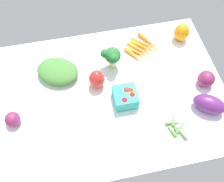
% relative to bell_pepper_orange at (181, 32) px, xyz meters
% --- Properties ---
extents(tablecloth, '(1.04, 0.76, 0.02)m').
position_rel_bell_pepper_orange_xyz_m(tablecloth, '(-0.41, -0.25, -0.06)').
color(tablecloth, white).
rests_on(tablecloth, ground).
extents(bell_pepper_orange, '(0.08, 0.08, 0.10)m').
position_rel_bell_pepper_orange_xyz_m(bell_pepper_orange, '(0.00, 0.00, 0.00)').
color(bell_pepper_orange, orange).
rests_on(bell_pepper_orange, tablecloth).
extents(eggplant, '(0.16, 0.15, 0.08)m').
position_rel_bell_pepper_orange_xyz_m(eggplant, '(-0.02, -0.41, -0.01)').
color(eggplant, '#5C2369').
rests_on(eggplant, tablecloth).
extents(leafy_greens_clump, '(0.24, 0.22, 0.06)m').
position_rel_bell_pepper_orange_xyz_m(leafy_greens_clump, '(-0.64, -0.10, -0.02)').
color(leafy_greens_clump, '#417833').
rests_on(leafy_greens_clump, tablecloth).
extents(okra_pile, '(0.12, 0.14, 0.02)m').
position_rel_bell_pepper_orange_xyz_m(okra_pile, '(-0.18, -0.47, -0.04)').
color(okra_pile, '#408231').
rests_on(okra_pile, tablecloth).
extents(red_onion_near_basket, '(0.08, 0.08, 0.08)m').
position_rel_bell_pepper_orange_xyz_m(red_onion_near_basket, '(0.02, -0.29, -0.01)').
color(red_onion_near_basket, '#77244D').
rests_on(red_onion_near_basket, tablecloth).
extents(carrot_bunch, '(0.19, 0.21, 0.03)m').
position_rel_bell_pepper_orange_xyz_m(carrot_bunch, '(-0.21, -0.03, -0.04)').
color(carrot_bunch, orange).
rests_on(carrot_bunch, tablecloth).
extents(broccoli_head, '(0.09, 0.09, 0.12)m').
position_rel_bell_pepper_orange_xyz_m(broccoli_head, '(-0.38, -0.10, 0.03)').
color(broccoli_head, '#A0C274').
rests_on(broccoli_head, tablecloth).
extents(red_onion_center, '(0.06, 0.06, 0.06)m').
position_rel_bell_pepper_orange_xyz_m(red_onion_center, '(-0.85, -0.31, -0.02)').
color(red_onion_center, '#7C244F').
rests_on(red_onion_center, tablecloth).
extents(bell_pepper_red, '(0.08, 0.08, 0.10)m').
position_rel_bell_pepper_orange_xyz_m(bell_pepper_red, '(-0.47, -0.19, 0.00)').
color(bell_pepper_red, red).
rests_on(bell_pepper_red, tablecloth).
extents(berry_basket, '(0.10, 0.10, 0.08)m').
position_rel_bell_pepper_orange_xyz_m(berry_basket, '(-0.36, -0.30, -0.01)').
color(berry_basket, teal).
rests_on(berry_basket, tablecloth).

